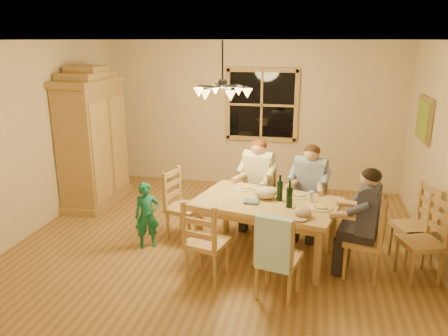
% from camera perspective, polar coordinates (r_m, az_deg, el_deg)
% --- Properties ---
extents(floor, '(5.50, 5.50, 0.00)m').
position_cam_1_polar(floor, '(6.23, -0.17, -9.28)').
color(floor, brown).
rests_on(floor, ground).
extents(ceiling, '(5.50, 5.00, 0.02)m').
position_cam_1_polar(ceiling, '(5.61, -0.20, 16.39)').
color(ceiling, white).
rests_on(ceiling, wall_back).
extents(wall_back, '(5.50, 0.02, 2.70)m').
position_cam_1_polar(wall_back, '(8.19, 3.54, 6.91)').
color(wall_back, beige).
rests_on(wall_back, floor).
extents(wall_left, '(0.02, 5.00, 2.70)m').
position_cam_1_polar(wall_left, '(6.89, -23.21, 3.76)').
color(wall_left, beige).
rests_on(wall_left, floor).
extents(wall_right, '(0.02, 5.00, 2.70)m').
position_cam_1_polar(wall_right, '(5.86, 27.11, 1.24)').
color(wall_right, beige).
rests_on(wall_right, floor).
extents(window, '(1.30, 0.06, 1.30)m').
position_cam_1_polar(window, '(8.10, 4.94, 8.20)').
color(window, black).
rests_on(window, wall_back).
extents(painting, '(0.06, 0.78, 0.64)m').
position_cam_1_polar(painting, '(6.95, 24.68, 5.80)').
color(painting, olive).
rests_on(painting, wall_right).
extents(chandelier, '(0.77, 0.68, 0.71)m').
position_cam_1_polar(chandelier, '(5.65, -0.19, 10.06)').
color(chandelier, black).
rests_on(chandelier, ceiling).
extents(armoire, '(0.66, 1.40, 2.30)m').
position_cam_1_polar(armoire, '(7.60, -16.69, 3.23)').
color(armoire, olive).
rests_on(armoire, floor).
extents(dining_table, '(1.93, 1.42, 0.76)m').
position_cam_1_polar(dining_table, '(5.57, 5.60, -5.22)').
color(dining_table, tan).
rests_on(dining_table, floor).
extents(chair_far_left, '(0.52, 0.51, 0.99)m').
position_cam_1_polar(chair_far_left, '(6.55, 4.35, -5.11)').
color(chair_far_left, '#B1814E').
rests_on(chair_far_left, floor).
extents(chair_far_right, '(0.52, 0.51, 0.99)m').
position_cam_1_polar(chair_far_right, '(6.35, 10.90, -6.11)').
color(chair_far_right, '#B1814E').
rests_on(chair_far_right, floor).
extents(chair_near_left, '(0.52, 0.51, 0.99)m').
position_cam_1_polar(chair_near_left, '(5.19, -2.23, -11.17)').
color(chair_near_left, '#B1814E').
rests_on(chair_near_left, floor).
extents(chair_near_right, '(0.52, 0.51, 0.99)m').
position_cam_1_polar(chair_near_right, '(4.90, 7.08, -13.09)').
color(chair_near_right, '#B1814E').
rests_on(chair_near_right, floor).
extents(chair_end_left, '(0.51, 0.52, 0.99)m').
position_cam_1_polar(chair_end_left, '(6.17, -5.14, -6.52)').
color(chair_end_left, '#B1814E').
rests_on(chair_end_left, floor).
extents(chair_end_right, '(0.51, 0.52, 0.99)m').
position_cam_1_polar(chair_end_right, '(5.48, 17.65, -10.43)').
color(chair_end_right, '#B1814E').
rests_on(chair_end_right, floor).
extents(adult_woman, '(0.46, 0.49, 0.87)m').
position_cam_1_polar(adult_woman, '(6.38, 4.45, -0.61)').
color(adult_woman, beige).
rests_on(adult_woman, floor).
extents(adult_plaid_man, '(0.46, 0.49, 0.87)m').
position_cam_1_polar(adult_plaid_man, '(6.16, 11.17, -1.49)').
color(adult_plaid_man, '#375299').
rests_on(adult_plaid_man, floor).
extents(adult_slate_man, '(0.49, 0.46, 0.87)m').
position_cam_1_polar(adult_slate_man, '(5.26, 18.15, -5.18)').
color(adult_slate_man, '#3C4161').
rests_on(adult_slate_man, floor).
extents(towel, '(0.39, 0.18, 0.58)m').
position_cam_1_polar(towel, '(4.55, 6.50, -9.84)').
color(towel, '#B7DFF7').
rests_on(towel, chair_near_right).
extents(wine_bottle_a, '(0.08, 0.08, 0.33)m').
position_cam_1_polar(wine_bottle_a, '(5.50, 7.30, -2.57)').
color(wine_bottle_a, black).
rests_on(wine_bottle_a, dining_table).
extents(wine_bottle_b, '(0.08, 0.08, 0.33)m').
position_cam_1_polar(wine_bottle_b, '(5.29, 8.55, -3.40)').
color(wine_bottle_b, black).
rests_on(wine_bottle_b, dining_table).
extents(plate_woman, '(0.26, 0.26, 0.02)m').
position_cam_1_polar(plate_woman, '(5.93, 2.92, -2.64)').
color(plate_woman, white).
rests_on(plate_woman, dining_table).
extents(plate_plaid, '(0.26, 0.26, 0.02)m').
position_cam_1_polar(plate_plaid, '(5.72, 9.73, -3.59)').
color(plate_plaid, white).
rests_on(plate_plaid, dining_table).
extents(plate_slate, '(0.26, 0.26, 0.02)m').
position_cam_1_polar(plate_slate, '(5.37, 12.48, -5.10)').
color(plate_slate, white).
rests_on(plate_slate, dining_table).
extents(wine_glass_a, '(0.06, 0.06, 0.14)m').
position_cam_1_polar(wine_glass_a, '(5.74, 4.87, -2.67)').
color(wine_glass_a, silver).
rests_on(wine_glass_a, dining_table).
extents(wine_glass_b, '(0.06, 0.06, 0.14)m').
position_cam_1_polar(wine_glass_b, '(5.53, 11.29, -3.70)').
color(wine_glass_b, silver).
rests_on(wine_glass_b, dining_table).
extents(cap, '(0.20, 0.20, 0.11)m').
position_cam_1_polar(cap, '(5.08, 10.23, -5.68)').
color(cap, tan).
rests_on(cap, dining_table).
extents(napkin, '(0.21, 0.18, 0.03)m').
position_cam_1_polar(napkin, '(5.43, 3.60, -4.43)').
color(napkin, '#55689C').
rests_on(napkin, dining_table).
extents(cloth_bundle, '(0.28, 0.22, 0.15)m').
position_cam_1_polar(cloth_bundle, '(5.57, 5.43, -3.25)').
color(cloth_bundle, beige).
rests_on(cloth_bundle, dining_table).
extents(child, '(0.39, 0.35, 0.90)m').
position_cam_1_polar(child, '(5.94, -10.05, -6.12)').
color(child, '#19735A').
rests_on(child, floor).
extents(chair_spare_front, '(0.54, 0.55, 0.99)m').
position_cam_1_polar(chair_spare_front, '(5.65, 24.06, -10.25)').
color(chair_spare_front, '#B1814E').
rests_on(chair_spare_front, floor).
extents(chair_spare_back, '(0.55, 0.57, 0.99)m').
position_cam_1_polar(chair_spare_back, '(6.04, 23.26, -8.44)').
color(chair_spare_back, '#B1814E').
rests_on(chair_spare_back, floor).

